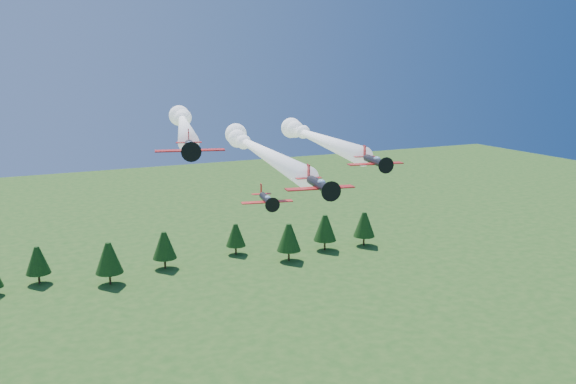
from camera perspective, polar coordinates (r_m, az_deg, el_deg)
name	(u,v)px	position (r m, az deg, el deg)	size (l,w,h in m)	color
plane_lead	(257,149)	(94.17, -2.79, 3.88)	(13.51, 51.27, 3.70)	black
plane_left	(183,123)	(101.86, -9.28, 6.04)	(17.65, 49.84, 3.70)	black
plane_right	(314,137)	(103.90, 2.33, 4.91)	(13.41, 45.68, 3.70)	black
plane_slot	(267,199)	(85.58, -1.92, -0.65)	(6.99, 7.67, 2.44)	black
treeline	(122,255)	(187.87, -14.56, -5.42)	(173.86, 20.38, 11.94)	#382314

